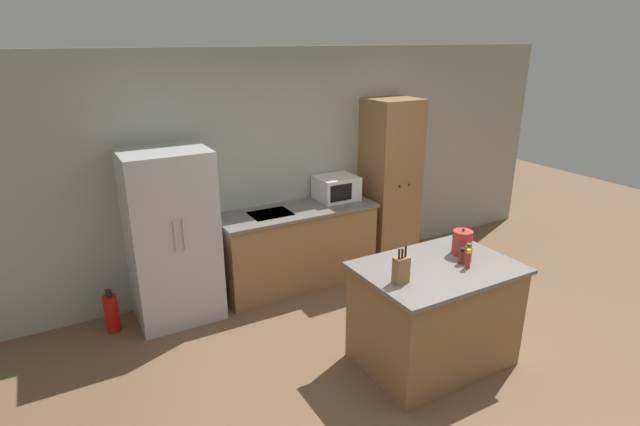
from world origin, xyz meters
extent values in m
plane|color=brown|center=(0.00, 0.00, 0.00)|extent=(14.00, 14.00, 0.00)
cube|color=#9EA393|center=(0.00, 2.33, 1.30)|extent=(7.20, 0.06, 2.60)
cube|color=#B7BABC|center=(-1.64, 1.98, 0.86)|extent=(0.80, 0.65, 1.71)
cylinder|color=silver|center=(-1.68, 1.64, 0.99)|extent=(0.02, 0.02, 0.30)
cylinder|color=silver|center=(-1.60, 1.64, 0.99)|extent=(0.02, 0.02, 0.30)
cube|color=olive|center=(-0.27, 2.00, 0.44)|extent=(1.74, 0.61, 0.87)
cube|color=slate|center=(-0.27, 2.00, 0.89)|extent=(1.78, 0.65, 0.03)
cube|color=#9EA0A3|center=(-0.58, 2.00, 0.90)|extent=(0.44, 0.34, 0.01)
cube|color=olive|center=(1.02, 2.03, 1.01)|extent=(0.58, 0.55, 2.02)
sphere|color=black|center=(0.95, 1.74, 1.05)|extent=(0.02, 0.02, 0.02)
sphere|color=black|center=(1.09, 1.74, 1.05)|extent=(0.02, 0.02, 0.02)
cube|color=olive|center=(0.09, 0.12, 0.44)|extent=(1.24, 0.85, 0.88)
cube|color=slate|center=(0.09, 0.12, 0.89)|extent=(1.30, 0.91, 0.03)
cube|color=white|center=(0.30, 2.09, 1.04)|extent=(0.46, 0.39, 0.27)
cube|color=black|center=(0.24, 1.89, 1.04)|extent=(0.28, 0.01, 0.19)
cube|color=olive|center=(-0.36, 0.05, 1.01)|extent=(0.12, 0.07, 0.21)
cylinder|color=black|center=(-0.40, 0.04, 1.16)|extent=(0.02, 0.02, 0.08)
cylinder|color=black|center=(-0.36, 0.05, 1.15)|extent=(0.02, 0.02, 0.07)
cylinder|color=black|center=(-0.33, 0.05, 1.16)|extent=(0.02, 0.02, 0.09)
cylinder|color=orange|center=(0.36, 0.07, 0.98)|extent=(0.06, 0.06, 0.13)
cylinder|color=#286628|center=(0.36, 0.07, 1.06)|extent=(0.04, 0.04, 0.03)
cylinder|color=#B2281E|center=(0.27, -0.02, 0.98)|extent=(0.04, 0.04, 0.13)
cylinder|color=#E5DB4C|center=(0.27, -0.02, 1.06)|extent=(0.03, 0.03, 0.03)
cylinder|color=#563319|center=(0.29, 0.07, 0.97)|extent=(0.05, 0.05, 0.11)
cylinder|color=black|center=(0.29, 0.07, 1.03)|extent=(0.04, 0.04, 0.02)
cylinder|color=#B72D28|center=(0.43, 0.22, 1.02)|extent=(0.17, 0.17, 0.21)
sphere|color=#262628|center=(0.43, 0.22, 1.13)|extent=(0.02, 0.02, 0.02)
cylinder|color=red|center=(-2.27, 1.98, 0.19)|extent=(0.13, 0.13, 0.37)
cylinder|color=black|center=(-2.27, 1.98, 0.41)|extent=(0.06, 0.06, 0.07)
camera|label=1|loc=(-2.59, -2.64, 2.69)|focal=28.00mm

